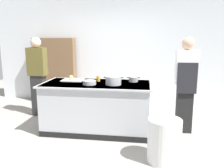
{
  "coord_description": "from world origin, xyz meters",
  "views": [
    {
      "loc": [
        0.87,
        -4.06,
        1.71
      ],
      "look_at": [
        0.25,
        0.2,
        0.85
      ],
      "focal_mm": 37.35,
      "sensor_mm": 36.0,
      "label": 1
    }
  ],
  "objects_px": {
    "stock_pot": "(113,80)",
    "person_guest": "(38,75)",
    "onion": "(71,77)",
    "bookshelf": "(55,70)",
    "mixing_bowl": "(90,83)",
    "trash_bin": "(164,141)",
    "person_chef": "(186,83)",
    "sauce_pan": "(133,79)",
    "juice_cup": "(98,79)"
  },
  "relations": [
    {
      "from": "juice_cup",
      "to": "person_chef",
      "type": "relative_size",
      "value": 0.06
    },
    {
      "from": "sauce_pan",
      "to": "person_guest",
      "type": "bearing_deg",
      "value": 167.73
    },
    {
      "from": "trash_bin",
      "to": "person_guest",
      "type": "xyz_separation_m",
      "value": [
        -2.62,
        1.67,
        0.6
      ]
    },
    {
      "from": "stock_pot",
      "to": "juice_cup",
      "type": "xyz_separation_m",
      "value": [
        -0.33,
        0.28,
        -0.03
      ]
    },
    {
      "from": "stock_pot",
      "to": "person_guest",
      "type": "distance_m",
      "value": 1.95
    },
    {
      "from": "mixing_bowl",
      "to": "person_chef",
      "type": "distance_m",
      "value": 1.71
    },
    {
      "from": "stock_pot",
      "to": "sauce_pan",
      "type": "height_order",
      "value": "stock_pot"
    },
    {
      "from": "sauce_pan",
      "to": "juice_cup",
      "type": "relative_size",
      "value": 2.38
    },
    {
      "from": "mixing_bowl",
      "to": "person_chef",
      "type": "relative_size",
      "value": 0.13
    },
    {
      "from": "juice_cup",
      "to": "person_guest",
      "type": "bearing_deg",
      "value": 160.96
    },
    {
      "from": "sauce_pan",
      "to": "mixing_bowl",
      "type": "relative_size",
      "value": 1.03
    },
    {
      "from": "mixing_bowl",
      "to": "trash_bin",
      "type": "bearing_deg",
      "value": -33.53
    },
    {
      "from": "juice_cup",
      "to": "bookshelf",
      "type": "xyz_separation_m",
      "value": [
        -1.51,
        1.62,
        -0.1
      ]
    },
    {
      "from": "mixing_bowl",
      "to": "bookshelf",
      "type": "relative_size",
      "value": 0.14
    },
    {
      "from": "mixing_bowl",
      "to": "person_chef",
      "type": "xyz_separation_m",
      "value": [
        1.68,
        0.32,
        -0.02
      ]
    },
    {
      "from": "onion",
      "to": "juice_cup",
      "type": "relative_size",
      "value": 0.84
    },
    {
      "from": "stock_pot",
      "to": "onion",
      "type": "bearing_deg",
      "value": 162.08
    },
    {
      "from": "juice_cup",
      "to": "trash_bin",
      "type": "bearing_deg",
      "value": -45.03
    },
    {
      "from": "person_chef",
      "to": "bookshelf",
      "type": "xyz_separation_m",
      "value": [
        -3.1,
        1.64,
        -0.06
      ]
    },
    {
      "from": "onion",
      "to": "person_chef",
      "type": "relative_size",
      "value": 0.05
    },
    {
      "from": "mixing_bowl",
      "to": "trash_bin",
      "type": "relative_size",
      "value": 0.37
    },
    {
      "from": "juice_cup",
      "to": "stock_pot",
      "type": "bearing_deg",
      "value": -40.79
    },
    {
      "from": "stock_pot",
      "to": "mixing_bowl",
      "type": "xyz_separation_m",
      "value": [
        -0.42,
        -0.05,
        -0.04
      ]
    },
    {
      "from": "onion",
      "to": "bookshelf",
      "type": "relative_size",
      "value": 0.05
    },
    {
      "from": "sauce_pan",
      "to": "person_chef",
      "type": "height_order",
      "value": "person_chef"
    },
    {
      "from": "juice_cup",
      "to": "bookshelf",
      "type": "bearing_deg",
      "value": 132.99
    },
    {
      "from": "stock_pot",
      "to": "person_guest",
      "type": "bearing_deg",
      "value": 156.24
    },
    {
      "from": "sauce_pan",
      "to": "bookshelf",
      "type": "relative_size",
      "value": 0.14
    },
    {
      "from": "sauce_pan",
      "to": "person_chef",
      "type": "distance_m",
      "value": 0.94
    },
    {
      "from": "sauce_pan",
      "to": "juice_cup",
      "type": "bearing_deg",
      "value": -176.31
    },
    {
      "from": "mixing_bowl",
      "to": "juice_cup",
      "type": "distance_m",
      "value": 0.35
    },
    {
      "from": "sauce_pan",
      "to": "person_guest",
      "type": "distance_m",
      "value": 2.16
    },
    {
      "from": "sauce_pan",
      "to": "mixing_bowl",
      "type": "height_order",
      "value": "sauce_pan"
    },
    {
      "from": "stock_pot",
      "to": "mixing_bowl",
      "type": "relative_size",
      "value": 1.47
    },
    {
      "from": "trash_bin",
      "to": "person_guest",
      "type": "bearing_deg",
      "value": 147.52
    },
    {
      "from": "mixing_bowl",
      "to": "person_guest",
      "type": "bearing_deg",
      "value": 148.5
    },
    {
      "from": "mixing_bowl",
      "to": "juice_cup",
      "type": "height_order",
      "value": "juice_cup"
    },
    {
      "from": "trash_bin",
      "to": "juice_cup",
      "type": "bearing_deg",
      "value": 134.97
    },
    {
      "from": "juice_cup",
      "to": "onion",
      "type": "bearing_deg",
      "value": -179.56
    },
    {
      "from": "trash_bin",
      "to": "person_guest",
      "type": "height_order",
      "value": "person_guest"
    },
    {
      "from": "onion",
      "to": "stock_pot",
      "type": "bearing_deg",
      "value": -17.92
    },
    {
      "from": "onion",
      "to": "person_guest",
      "type": "bearing_deg",
      "value": 151.23
    },
    {
      "from": "onion",
      "to": "stock_pot",
      "type": "distance_m",
      "value": 0.9
    },
    {
      "from": "juice_cup",
      "to": "person_guest",
      "type": "relative_size",
      "value": 0.06
    },
    {
      "from": "trash_bin",
      "to": "bookshelf",
      "type": "distance_m",
      "value": 3.9
    },
    {
      "from": "trash_bin",
      "to": "person_guest",
      "type": "relative_size",
      "value": 0.36
    },
    {
      "from": "person_guest",
      "to": "stock_pot",
      "type": "bearing_deg",
      "value": 50.57
    },
    {
      "from": "person_chef",
      "to": "person_guest",
      "type": "distance_m",
      "value": 3.09
    },
    {
      "from": "stock_pot",
      "to": "trash_bin",
      "type": "relative_size",
      "value": 0.55
    },
    {
      "from": "onion",
      "to": "trash_bin",
      "type": "height_order",
      "value": "onion"
    }
  ]
}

